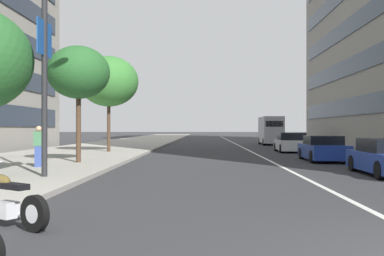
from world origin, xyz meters
TOP-DOWN VIEW (x-y plane):
  - sidewalk_right_plaza at (30.00, 11.52)m, footprint 160.00×8.85m
  - lane_centre_stripe at (35.00, 0.00)m, footprint 110.00×0.16m
  - motorcycle_second_in_row at (2.19, 6.78)m, footprint 1.24×1.86m
  - car_following_behind at (17.66, -2.70)m, footprint 4.28×1.96m
  - car_far_down_avenue at (26.29, -2.74)m, footprint 4.18×2.01m
  - delivery_van_ahead at (40.22, -3.38)m, footprint 5.67×2.11m
  - street_lamp_with_banners at (8.63, 8.14)m, footprint 1.26×2.26m
  - street_tree_by_lamp_post at (14.55, 9.04)m, footprint 2.80×2.80m
  - street_tree_near_plaza_corner at (23.84, 9.68)m, footprint 3.90×3.90m
  - pedestrian_on_plaza at (12.10, 9.92)m, footprint 0.36×0.46m

SIDE VIEW (x-z plane):
  - lane_centre_stripe at x=35.00m, z-range 0.00..0.01m
  - sidewalk_right_plaza at x=30.00m, z-range 0.00..0.15m
  - motorcycle_second_in_row at x=2.19m, z-range -0.13..0.94m
  - car_following_behind at x=17.66m, z-range -0.04..1.26m
  - car_far_down_avenue at x=26.29m, z-range -0.05..1.33m
  - pedestrian_on_plaza at x=12.10m, z-range 0.15..1.78m
  - delivery_van_ahead at x=40.22m, z-range 0.09..2.93m
  - street_tree_by_lamp_post at x=14.55m, z-range 1.56..6.79m
  - street_tree_near_plaza_corner at x=23.84m, z-range 1.62..7.90m
  - street_lamp_with_banners at x=8.63m, z-range 0.92..9.53m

